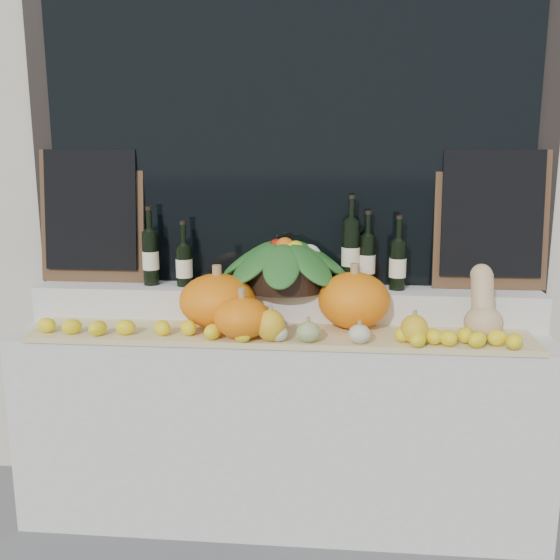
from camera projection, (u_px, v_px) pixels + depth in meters
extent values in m
cube|color=beige|center=(294.00, 31.00, 3.17)|extent=(7.00, 0.90, 4.50)
cube|color=black|center=(287.00, 95.00, 2.80)|extent=(2.40, 0.04, 2.10)
cube|color=black|center=(287.00, 94.00, 2.77)|extent=(2.20, 0.02, 2.00)
cube|color=silver|center=(282.00, 422.00, 2.84)|extent=(2.30, 0.55, 0.88)
cube|color=silver|center=(284.00, 304.00, 2.88)|extent=(2.30, 0.25, 0.16)
cube|color=tan|center=(279.00, 335.00, 2.62)|extent=(2.10, 0.32, 0.02)
ellipsoid|color=orange|center=(217.00, 301.00, 2.68)|extent=(0.37, 0.37, 0.23)
ellipsoid|color=orange|center=(354.00, 300.00, 2.67)|extent=(0.40, 0.40, 0.24)
ellipsoid|color=orange|center=(242.00, 318.00, 2.53)|extent=(0.24, 0.24, 0.17)
ellipsoid|color=tan|center=(483.00, 323.00, 2.51)|extent=(0.16, 0.16, 0.14)
cylinder|color=tan|center=(482.00, 293.00, 2.53)|extent=(0.09, 0.14, 0.18)
sphere|color=tan|center=(481.00, 275.00, 2.56)|extent=(0.09, 0.09, 0.09)
ellipsoid|color=#3E6F21|center=(308.00, 332.00, 2.48)|extent=(0.10, 0.10, 0.08)
cylinder|color=#987F53|center=(308.00, 319.00, 2.47)|extent=(0.02, 0.02, 0.02)
ellipsoid|color=#3E6F21|center=(243.00, 330.00, 2.51)|extent=(0.09, 0.09, 0.08)
cylinder|color=#987F53|center=(243.00, 317.00, 2.50)|extent=(0.02, 0.02, 0.02)
ellipsoid|color=beige|center=(278.00, 333.00, 2.50)|extent=(0.08, 0.08, 0.07)
cylinder|color=#987F53|center=(278.00, 323.00, 2.49)|extent=(0.02, 0.02, 0.02)
ellipsoid|color=gold|center=(271.00, 325.00, 2.49)|extent=(0.12, 0.12, 0.13)
cylinder|color=#987F53|center=(271.00, 307.00, 2.48)|extent=(0.02, 0.02, 0.02)
ellipsoid|color=beige|center=(360.00, 334.00, 2.47)|extent=(0.09, 0.09, 0.08)
cylinder|color=#987F53|center=(360.00, 322.00, 2.46)|extent=(0.02, 0.02, 0.02)
ellipsoid|color=gold|center=(414.00, 329.00, 2.47)|extent=(0.11, 0.11, 0.12)
cylinder|color=#987F53|center=(415.00, 312.00, 2.45)|extent=(0.02, 0.02, 0.02)
cylinder|color=black|center=(285.00, 276.00, 2.83)|extent=(0.40, 0.40, 0.11)
cylinder|color=black|center=(151.00, 258.00, 2.89)|extent=(0.07, 0.07, 0.25)
cylinder|color=black|center=(149.00, 221.00, 2.85)|extent=(0.03, 0.03, 0.10)
cylinder|color=#F3E9CA|center=(151.00, 260.00, 2.89)|extent=(0.08, 0.08, 0.08)
cylinder|color=black|center=(149.00, 208.00, 2.84)|extent=(0.03, 0.03, 0.02)
cylinder|color=black|center=(184.00, 266.00, 2.87)|extent=(0.07, 0.07, 0.19)
cylinder|color=black|center=(183.00, 235.00, 2.84)|extent=(0.03, 0.03, 0.10)
cylinder|color=#F3E9CA|center=(184.00, 268.00, 2.87)|extent=(0.08, 0.08, 0.08)
cylinder|color=black|center=(183.00, 223.00, 2.83)|extent=(0.03, 0.03, 0.02)
cylinder|color=black|center=(351.00, 254.00, 2.83)|extent=(0.08, 0.08, 0.31)
cylinder|color=black|center=(352.00, 209.00, 2.78)|extent=(0.03, 0.03, 0.10)
cylinder|color=#F3E9CA|center=(351.00, 256.00, 2.83)|extent=(0.08, 0.08, 0.08)
cylinder|color=black|center=(352.00, 197.00, 2.77)|extent=(0.03, 0.03, 0.02)
cylinder|color=black|center=(367.00, 262.00, 2.84)|extent=(0.07, 0.07, 0.24)
cylinder|color=black|center=(368.00, 225.00, 2.80)|extent=(0.03, 0.03, 0.10)
cylinder|color=#F3E9CA|center=(367.00, 264.00, 2.84)|extent=(0.08, 0.08, 0.08)
cylinder|color=black|center=(368.00, 212.00, 2.79)|extent=(0.03, 0.03, 0.02)
cylinder|color=black|center=(398.00, 265.00, 2.79)|extent=(0.07, 0.07, 0.22)
cylinder|color=black|center=(399.00, 230.00, 2.76)|extent=(0.03, 0.03, 0.10)
cylinder|color=#F3E9CA|center=(398.00, 268.00, 2.79)|extent=(0.08, 0.08, 0.08)
cylinder|color=black|center=(400.00, 217.00, 2.74)|extent=(0.03, 0.03, 0.02)
cube|color=#4C331E|center=(92.00, 216.00, 2.95)|extent=(0.50, 0.08, 0.62)
cube|color=black|center=(91.00, 210.00, 2.93)|extent=(0.44, 0.08, 0.56)
cube|color=#4C331E|center=(491.00, 220.00, 2.78)|extent=(0.50, 0.08, 0.62)
cube|color=black|center=(492.00, 214.00, 2.76)|extent=(0.44, 0.08, 0.56)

